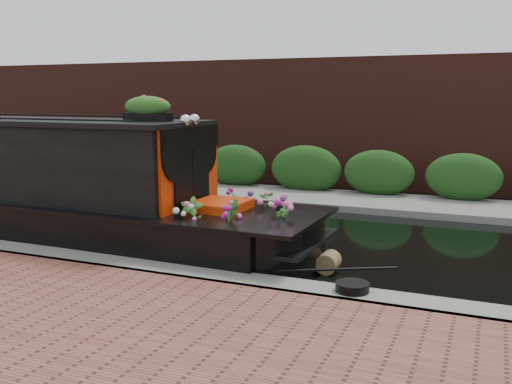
% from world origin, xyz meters
% --- Properties ---
extents(ground, '(80.00, 80.00, 0.00)m').
position_xyz_m(ground, '(0.00, 0.00, 0.00)').
color(ground, black).
rests_on(ground, ground).
extents(near_bank_coping, '(40.00, 0.60, 0.50)m').
position_xyz_m(near_bank_coping, '(0.00, -3.30, 0.00)').
color(near_bank_coping, slate).
rests_on(near_bank_coping, ground).
extents(far_bank_path, '(40.00, 2.40, 0.34)m').
position_xyz_m(far_bank_path, '(0.00, 4.20, 0.00)').
color(far_bank_path, slate).
rests_on(far_bank_path, ground).
extents(far_hedge, '(40.00, 1.10, 2.80)m').
position_xyz_m(far_hedge, '(0.00, 5.10, 0.00)').
color(far_hedge, '#1C4517').
rests_on(far_hedge, ground).
extents(far_brick_wall, '(40.00, 1.00, 8.00)m').
position_xyz_m(far_brick_wall, '(0.00, 7.20, 0.00)').
color(far_brick_wall, '#491E19').
rests_on(far_brick_wall, ground).
extents(narrowboat, '(13.23, 2.62, 3.08)m').
position_xyz_m(narrowboat, '(-4.39, -1.80, 0.92)').
color(narrowboat, black).
rests_on(narrowboat, ground).
extents(rope_fender, '(0.34, 0.40, 0.34)m').
position_xyz_m(rope_fender, '(2.66, -1.79, 0.17)').
color(rope_fender, brown).
rests_on(rope_fender, ground).
extents(coiled_mooring_rope, '(0.46, 0.46, 0.12)m').
position_xyz_m(coiled_mooring_rope, '(3.39, -3.24, 0.31)').
color(coiled_mooring_rope, black).
rests_on(coiled_mooring_rope, near_bank_coping).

